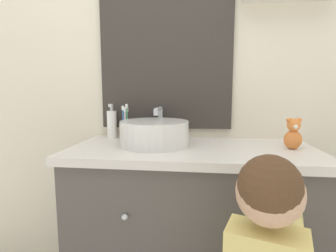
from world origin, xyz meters
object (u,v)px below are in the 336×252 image
Objects in this scene: sink_basin at (155,133)px; toothbrush_holder at (126,129)px; soap_dispenser at (112,124)px; teddy_bear at (293,134)px.

toothbrush_holder reaches higher than sink_basin.
sink_basin is 0.31m from soap_dispenser.
toothbrush_holder and soap_dispenser have the same top height.
toothbrush_holder is 0.09m from soap_dispenser.
sink_basin reaches higher than teddy_bear.
soap_dispenser is (-0.26, 0.17, 0.02)m from sink_basin.
sink_basin is 2.71× the size of teddy_bear.
toothbrush_holder is (-0.18, 0.14, -0.01)m from sink_basin.
teddy_bear is at bearing -10.95° from toothbrush_holder.
sink_basin is 2.04× the size of soap_dispenser.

